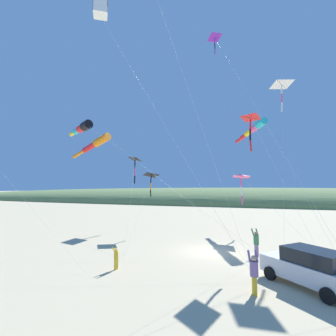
{
  "coord_description": "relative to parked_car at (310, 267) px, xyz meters",
  "views": [
    {
      "loc": [
        -18.31,
        -2.82,
        4.8
      ],
      "look_at": [
        1.95,
        3.96,
        6.53
      ],
      "focal_mm": 25.62,
      "sensor_mm": 36.0,
      "label": 1
    }
  ],
  "objects": [
    {
      "name": "ground_plane",
      "position": [
        4.83,
        5.54,
        -0.95
      ],
      "size": [
        600.0,
        600.0,
        0.0
      ],
      "primitive_type": "plane",
      "color": "#C6B58C"
    },
    {
      "name": "dune_ridge_grassy",
      "position": [
        59.83,
        5.54,
        -0.95
      ],
      "size": [
        28.0,
        240.0,
        9.39
      ],
      "primitive_type": "ellipsoid",
      "color": "#6B844C",
      "rests_on": "ground_plane"
    },
    {
      "name": "parked_car",
      "position": [
        0.0,
        0.0,
        0.0
      ],
      "size": [
        4.36,
        4.34,
        1.85
      ],
      "color": "silver",
      "rests_on": "ground_plane"
    },
    {
      "name": "cooler_box",
      "position": [
        2.99,
        -0.16,
        -0.74
      ],
      "size": [
        0.62,
        0.42,
        0.42
      ],
      "color": "red",
      "rests_on": "ground_plane"
    },
    {
      "name": "person_adult_flyer",
      "position": [
        4.84,
        2.29,
        0.06
      ],
      "size": [
        0.65,
        0.58,
        1.86
      ],
      "color": "#8E6B9E",
      "rests_on": "ground_plane"
    },
    {
      "name": "person_child_green_jacket",
      "position": [
        -1.67,
        2.58,
        0.08
      ],
      "size": [
        0.63,
        0.51,
        1.89
      ],
      "color": "gold",
      "rests_on": "ground_plane"
    },
    {
      "name": "person_child_grey_jacket",
      "position": [
        -0.74,
        10.21,
        -0.23
      ],
      "size": [
        0.45,
        0.38,
        1.32
      ],
      "color": "gold",
      "rests_on": "ground_plane"
    },
    {
      "name": "kite_delta_purple_drifting",
      "position": [
        10.99,
        -0.57,
        13.61
      ],
      "size": [
        8.86,
        2.42,
        14.99
      ],
      "color": "white",
      "rests_on": "ground_plane"
    },
    {
      "name": "kite_delta_green_low_center",
      "position": [
        9.2,
        5.41,
        18.4
      ],
      "size": [
        11.98,
        8.0,
        19.81
      ],
      "color": "purple",
      "rests_on": "ground_plane"
    },
    {
      "name": "kite_delta_black_fish_shape",
      "position": [
        12.32,
        3.38,
        4.92
      ],
      "size": [
        8.04,
        6.66,
        6.23
      ],
      "color": "#EF4C93",
      "rests_on": "ground_plane"
    },
    {
      "name": "kite_windsock_long_streamer_left",
      "position": [
        4.39,
        16.96,
        9.25
      ],
      "size": [
        5.19,
        18.82,
        10.73
      ],
      "color": "black",
      "rests_on": "ground_plane"
    },
    {
      "name": "kite_delta_yellow_midlevel",
      "position": [
        9.97,
        12.43,
        5.13
      ],
      "size": [
        8.75,
        2.26,
        6.47
      ],
      "color": "black",
      "rests_on": "ground_plane"
    },
    {
      "name": "kite_delta_striped_overhead",
      "position": [
        12.74,
        15.7,
        7.27
      ],
      "size": [
        12.98,
        6.23,
        8.67
      ],
      "color": "black",
      "rests_on": "ground_plane"
    },
    {
      "name": "kite_delta_checkered_midright",
      "position": [
        6.01,
        2.4,
        9.27
      ],
      "size": [
        2.22,
        5.07,
        10.56
      ],
      "color": "red",
      "rests_on": "ground_plane"
    },
    {
      "name": "kite_windsock_orange_high_right",
      "position": [
        8.08,
        18.15,
        8.49
      ],
      "size": [
        5.3,
        19.88,
        10.44
      ],
      "color": "orange",
      "rests_on": "ground_plane"
    },
    {
      "name": "kite_windsock_red_high_left",
      "position": [
        16.72,
        2.0,
        10.85
      ],
      "size": [
        18.85,
        6.52,
        12.63
      ],
      "color": "#1EB7C6",
      "rests_on": "ground_plane"
    }
  ]
}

